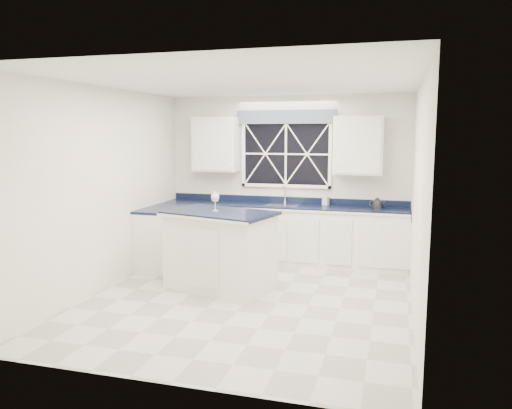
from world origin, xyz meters
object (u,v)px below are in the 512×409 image
(dishwasher, at_px, (218,233))
(wine_glass, at_px, (215,198))
(kettle, at_px, (377,203))
(soap_bottle, at_px, (326,199))
(faucet, at_px, (285,194))
(island, at_px, (220,250))

(dishwasher, xyz_separation_m, wine_glass, (0.54, -1.58, 0.82))
(kettle, xyz_separation_m, soap_bottle, (-0.81, 0.10, 0.02))
(faucet, relative_size, wine_glass, 1.19)
(faucet, relative_size, island, 0.19)
(dishwasher, distance_m, kettle, 2.66)
(wine_glass, xyz_separation_m, soap_bottle, (1.24, 1.77, -0.19))
(faucet, distance_m, kettle, 1.50)
(dishwasher, bearing_deg, wine_glass, -71.10)
(island, xyz_separation_m, kettle, (1.98, 1.68, 0.49))
(faucet, distance_m, wine_glass, 1.87)
(kettle, relative_size, soap_bottle, 1.22)
(faucet, relative_size, kettle, 1.24)
(dishwasher, bearing_deg, soap_bottle, 5.96)
(wine_glass, bearing_deg, kettle, 39.06)
(kettle, relative_size, wine_glass, 0.96)
(island, bearing_deg, soap_bottle, 71.76)
(island, bearing_deg, dishwasher, 125.83)
(kettle, distance_m, wine_glass, 2.65)
(island, distance_m, wine_glass, 0.71)
(kettle, height_order, wine_glass, wine_glass)
(dishwasher, xyz_separation_m, faucet, (1.10, 0.19, 0.69))
(island, height_order, wine_glass, wine_glass)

